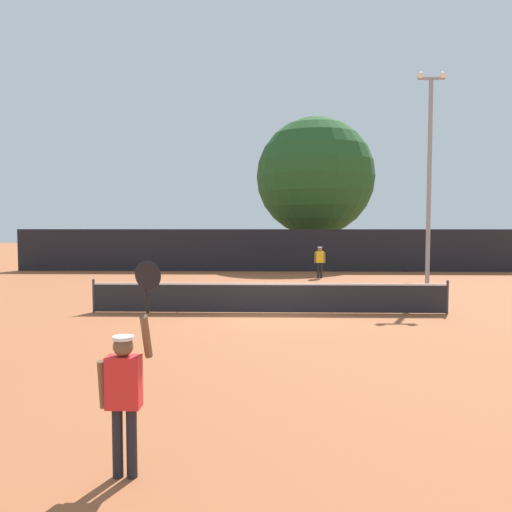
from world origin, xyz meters
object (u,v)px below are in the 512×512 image
object	(u,v)px
light_pole	(429,169)
parked_car_far	(298,251)
large_tree	(315,177)
player_receiving	(320,259)
parked_car_near	(158,252)
parked_car_mid	(236,251)
player_serving	(125,384)
tennis_ball	(178,311)

from	to	relation	value
light_pole	parked_car_far	distance (m)	19.00
light_pole	large_tree	size ratio (longest dim) A/B	0.89
player_receiving	light_pole	bearing A→B (deg)	128.33
parked_car_near	parked_car_mid	bearing A→B (deg)	2.94
parked_car_mid	parked_car_far	xyz separation A→B (m)	(4.71, 0.58, 0.00)
light_pole	large_tree	xyz separation A→B (m)	(-3.49, 14.93, 0.99)
player_receiving	light_pole	world-z (taller)	light_pole
player_receiving	parked_car_near	bearing A→B (deg)	-45.60
parked_car_near	parked_car_mid	world-z (taller)	same
player_serving	large_tree	world-z (taller)	large_tree
large_tree	parked_car_far	distance (m)	6.22
light_pole	large_tree	bearing A→B (deg)	103.16
tennis_ball	parked_car_mid	world-z (taller)	parked_car_mid
parked_car_near	parked_car_far	size ratio (longest dim) A/B	1.02
large_tree	parked_car_near	world-z (taller)	large_tree
parked_car_mid	tennis_ball	bearing A→B (deg)	-97.80
parked_car_near	parked_car_far	bearing A→B (deg)	1.12
parked_car_near	tennis_ball	bearing A→B (deg)	-84.56
player_serving	player_receiving	bearing A→B (deg)	79.02
player_receiving	large_tree	world-z (taller)	large_tree
tennis_ball	large_tree	world-z (taller)	large_tree
player_serving	large_tree	distance (m)	32.30
parked_car_near	light_pole	bearing A→B (deg)	-55.57
player_serving	tennis_ball	distance (m)	11.11
player_serving	parked_car_mid	size ratio (longest dim) A/B	0.56
tennis_ball	light_pole	bearing A→B (deg)	30.30
tennis_ball	large_tree	size ratio (longest dim) A/B	0.01
player_receiving	large_tree	xyz separation A→B (m)	(0.57, 9.80, 5.13)
player_serving	tennis_ball	xyz separation A→B (m)	(-1.36, 10.98, -1.03)
parked_car_mid	light_pole	bearing A→B (deg)	-68.78
tennis_ball	parked_car_far	bearing A→B (deg)	77.77
player_receiving	parked_car_near	xyz separation A→B (m)	(-10.87, 11.10, -0.22)
light_pole	parked_car_near	bearing A→B (deg)	132.60
player_receiving	parked_car_far	size ratio (longest dim) A/B	0.38
light_pole	parked_car_near	xyz separation A→B (m)	(-14.93, 16.23, -4.36)
large_tree	parked_car_far	world-z (taller)	large_tree
parked_car_mid	player_receiving	bearing A→B (deg)	-73.84
light_pole	parked_car_far	xyz separation A→B (m)	(-4.53, 17.93, -4.36)
player_serving	parked_car_near	bearing A→B (deg)	101.44
large_tree	player_receiving	bearing A→B (deg)	-93.32
light_pole	player_receiving	bearing A→B (deg)	128.33
parked_car_mid	parked_car_far	size ratio (longest dim) A/B	1.01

